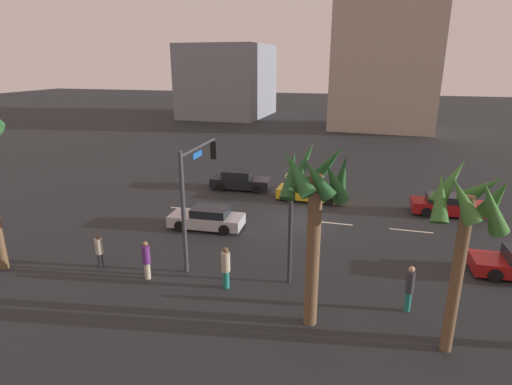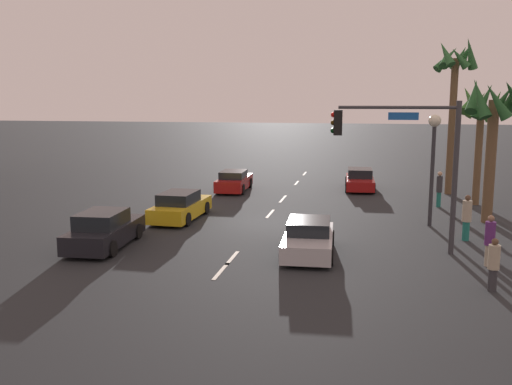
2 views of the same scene
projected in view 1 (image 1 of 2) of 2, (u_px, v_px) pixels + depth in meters
name	position (u px, v px, depth m)	size (l,w,h in m)	color
ground_plane	(302.00, 220.00, 25.82)	(220.00, 220.00, 0.00)	#232628
lane_stripe_2	(411.00, 231.00, 24.18)	(2.43, 0.14, 0.01)	silver
lane_stripe_3	(335.00, 223.00, 25.30)	(2.13, 0.14, 0.01)	silver
lane_stripe_4	(207.00, 211.00, 27.42)	(1.85, 0.14, 0.01)	silver
lane_stripe_5	(184.00, 209.00, 27.84)	(1.96, 0.14, 0.01)	silver
car_0	(240.00, 181.00, 31.98)	(4.60, 2.06, 1.47)	black
car_2	(447.00, 205.00, 26.62)	(4.48, 1.91, 1.31)	maroon
car_3	(207.00, 218.00, 24.47)	(4.40, 2.07, 1.29)	#B7B7BC
car_4	(309.00, 191.00, 29.41)	(4.66, 1.94, 1.38)	gold
traffic_signal	(196.00, 182.00, 19.83)	(0.40, 4.73, 5.75)	#38383D
streetlamp	(291.00, 204.00, 17.45)	(0.56, 0.56, 5.12)	#2D2D33
pedestrian_0	(226.00, 267.00, 17.80)	(0.40, 0.40, 1.92)	#1E7266
pedestrian_1	(99.00, 250.00, 19.69)	(0.42, 0.42, 1.65)	#333338
pedestrian_2	(410.00, 287.00, 16.11)	(0.44, 0.44, 1.94)	#1E7266
pedestrian_3	(146.00, 259.00, 18.59)	(0.41, 0.41, 1.82)	#B2A58C
palm_tree_1	(467.00, 214.00, 12.74)	(2.38, 2.63, 6.58)	brown
palm_tree_2	(315.00, 195.00, 14.23)	(2.68, 2.79, 6.85)	brown
building_0	(228.00, 81.00, 74.19)	(13.52, 16.66, 12.34)	gray
building_1	(387.00, 65.00, 58.83)	(14.27, 11.06, 17.98)	#B2A38E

